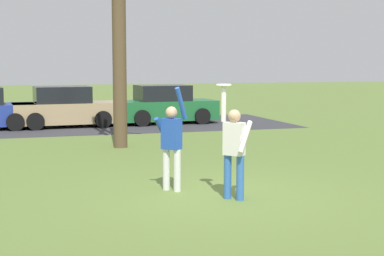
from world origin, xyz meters
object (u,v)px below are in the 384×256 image
(person_catcher, at_px, (234,146))
(person_defender, at_px, (172,141))
(parked_car_green, at_px, (165,106))
(parked_car_tan, at_px, (65,108))
(bare_tree_tall, at_px, (118,27))
(frisbee_disc, at_px, (224,85))

(person_catcher, xyz_separation_m, person_defender, (-0.89, 1.05, -0.00))
(person_defender, distance_m, parked_car_green, 13.06)
(parked_car_tan, xyz_separation_m, bare_tree_tall, (1.02, -6.34, 2.79))
(frisbee_disc, relative_size, bare_tree_tall, 0.04)
(parked_car_green, xyz_separation_m, bare_tree_tall, (-3.07, -6.50, 2.79))
(bare_tree_tall, bearing_deg, parked_car_green, 64.69)
(parked_car_green, bearing_deg, person_catcher, -102.16)
(parked_car_tan, height_order, bare_tree_tall, bare_tree_tall)
(parked_car_tan, relative_size, bare_tree_tall, 0.61)
(person_defender, xyz_separation_m, bare_tree_tall, (0.05, 6.18, 2.54))
(frisbee_disc, relative_size, parked_car_tan, 0.07)
(parked_car_tan, bearing_deg, person_defender, -88.52)
(person_catcher, height_order, person_defender, person_catcher)
(bare_tree_tall, bearing_deg, parked_car_tan, 99.12)
(bare_tree_tall, bearing_deg, person_catcher, -83.36)
(person_defender, bearing_deg, parked_car_tan, 144.21)
(person_catcher, relative_size, parked_car_green, 0.50)
(parked_car_tan, bearing_deg, bare_tree_tall, -83.82)
(frisbee_disc, height_order, bare_tree_tall, bare_tree_tall)
(person_defender, relative_size, bare_tree_tall, 0.30)
(person_defender, height_order, parked_car_tan, person_defender)
(person_defender, height_order, parked_car_green, person_defender)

